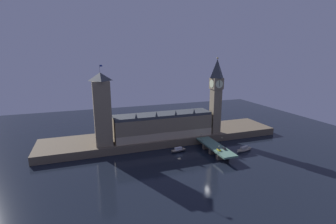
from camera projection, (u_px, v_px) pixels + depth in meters
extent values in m
plane|color=black|center=(179.00, 156.00, 194.87)|extent=(400.00, 400.00, 0.00)
cube|color=brown|center=(164.00, 137.00, 229.94)|extent=(220.00, 42.00, 6.58)
cube|color=#7F7056|center=(163.00, 126.00, 218.26)|extent=(86.96, 20.41, 19.15)
cube|color=tan|center=(167.00, 136.00, 210.19)|extent=(86.96, 0.20, 6.90)
cube|color=#383D42|center=(163.00, 115.00, 215.78)|extent=(86.96, 18.78, 2.40)
cone|color=#383D42|center=(136.00, 116.00, 198.67)|extent=(2.40, 2.40, 4.21)
cone|color=#383D42|center=(156.00, 114.00, 204.26)|extent=(2.40, 2.40, 4.21)
cone|color=#383D42|center=(176.00, 112.00, 209.84)|extent=(2.40, 2.40, 4.21)
cone|color=#383D42|center=(194.00, 111.00, 215.42)|extent=(2.40, 2.40, 4.21)
cube|color=#7F7056|center=(215.00, 111.00, 226.91)|extent=(8.24, 8.24, 41.80)
cube|color=#7F7056|center=(216.00, 83.00, 220.95)|extent=(9.73, 9.73, 9.95)
cylinder|color=beige|center=(219.00, 84.00, 216.37)|extent=(7.20, 0.25, 7.20)
cylinder|color=beige|center=(214.00, 83.00, 225.53)|extent=(7.20, 0.25, 7.20)
cylinder|color=beige|center=(221.00, 83.00, 222.55)|extent=(0.25, 7.20, 7.20)
cylinder|color=beige|center=(212.00, 84.00, 219.35)|extent=(0.25, 7.20, 7.20)
cube|color=black|center=(220.00, 84.00, 216.07)|extent=(0.36, 0.10, 5.40)
pyramid|color=#383D42|center=(217.00, 69.00, 217.87)|extent=(9.73, 9.73, 16.76)
sphere|color=gold|center=(218.00, 58.00, 215.76)|extent=(1.60, 1.60, 1.60)
cube|color=#7F7056|center=(102.00, 113.00, 195.32)|extent=(13.28, 13.28, 52.56)
pyramid|color=#383D42|center=(100.00, 77.00, 188.53)|extent=(13.55, 13.55, 6.36)
cylinder|color=#99999E|center=(100.00, 69.00, 187.11)|extent=(0.24, 0.24, 6.00)
cube|color=navy|center=(101.00, 66.00, 186.98)|extent=(2.00, 0.08, 1.20)
cube|color=slate|center=(215.00, 147.00, 198.54)|extent=(12.05, 46.00, 1.40)
cube|color=brown|center=(223.00, 156.00, 188.70)|extent=(10.24, 3.20, 4.95)
cube|color=brown|center=(215.00, 150.00, 199.27)|extent=(10.24, 3.20, 4.95)
cube|color=brown|center=(208.00, 145.00, 209.83)|extent=(10.24, 3.20, 4.95)
cube|color=yellow|center=(219.00, 150.00, 188.40)|extent=(1.75, 3.88, 0.96)
cube|color=black|center=(219.00, 149.00, 188.24)|extent=(1.43, 1.74, 0.45)
cylinder|color=black|center=(217.00, 150.00, 189.32)|extent=(0.22, 0.64, 0.64)
cylinder|color=black|center=(219.00, 150.00, 189.85)|extent=(0.22, 0.64, 0.64)
cylinder|color=black|center=(219.00, 151.00, 187.11)|extent=(0.22, 0.64, 0.64)
cylinder|color=black|center=(221.00, 151.00, 187.64)|extent=(0.22, 0.64, 0.64)
cube|color=black|center=(224.00, 149.00, 190.96)|extent=(1.73, 4.28, 0.91)
cube|color=black|center=(224.00, 148.00, 190.80)|extent=(1.42, 1.92, 0.45)
cylinder|color=black|center=(226.00, 149.00, 190.07)|extent=(0.22, 0.64, 0.64)
cylinder|color=black|center=(224.00, 150.00, 189.55)|extent=(0.22, 0.64, 0.64)
cylinder|color=black|center=(224.00, 148.00, 192.51)|extent=(0.22, 0.64, 0.64)
cylinder|color=black|center=(222.00, 148.00, 191.98)|extent=(0.22, 0.64, 0.64)
cylinder|color=black|center=(218.00, 152.00, 185.02)|extent=(0.28, 0.28, 0.86)
cylinder|color=gray|center=(218.00, 151.00, 184.84)|extent=(0.38, 0.38, 0.71)
sphere|color=tan|center=(218.00, 150.00, 184.73)|extent=(0.23, 0.23, 0.23)
cylinder|color=black|center=(203.00, 141.00, 208.07)|extent=(0.28, 0.28, 0.78)
cylinder|color=#47384C|center=(203.00, 140.00, 207.90)|extent=(0.38, 0.38, 0.65)
sphere|color=tan|center=(203.00, 140.00, 207.80)|extent=(0.21, 0.21, 0.21)
cylinder|color=#2D3333|center=(219.00, 153.00, 182.96)|extent=(0.56, 0.56, 0.50)
cylinder|color=#2D3333|center=(219.00, 150.00, 182.35)|extent=(0.18, 0.18, 4.85)
sphere|color=#F9E5A3|center=(219.00, 146.00, 181.66)|extent=(0.60, 0.60, 0.60)
sphere|color=#F9E5A3|center=(218.00, 147.00, 181.60)|extent=(0.44, 0.44, 0.44)
sphere|color=#F9E5A3|center=(220.00, 147.00, 181.89)|extent=(0.44, 0.44, 0.44)
cylinder|color=#2D3333|center=(221.00, 145.00, 200.15)|extent=(0.56, 0.56, 0.50)
cylinder|color=#2D3333|center=(222.00, 141.00, 199.46)|extent=(0.18, 0.18, 5.48)
sphere|color=#F9E5A3|center=(222.00, 138.00, 198.70)|extent=(0.60, 0.60, 0.60)
sphere|color=#F9E5A3|center=(221.00, 138.00, 198.64)|extent=(0.44, 0.44, 0.44)
sphere|color=#F9E5A3|center=(222.00, 138.00, 198.92)|extent=(0.44, 0.44, 0.44)
cylinder|color=#2D3333|center=(201.00, 141.00, 210.01)|extent=(0.56, 0.56, 0.50)
cylinder|color=#2D3333|center=(201.00, 137.00, 209.30)|extent=(0.18, 0.18, 5.65)
sphere|color=#F9E5A3|center=(201.00, 133.00, 208.52)|extent=(0.60, 0.60, 0.60)
sphere|color=#F9E5A3|center=(201.00, 134.00, 208.46)|extent=(0.44, 0.44, 0.44)
sphere|color=#F9E5A3|center=(202.00, 134.00, 208.75)|extent=(0.44, 0.44, 0.44)
ellipsoid|color=#28282D|center=(178.00, 151.00, 202.36)|extent=(14.16, 5.96, 1.95)
cube|color=tan|center=(178.00, 150.00, 202.16)|extent=(12.41, 4.93, 0.24)
cube|color=silver|center=(178.00, 148.00, 201.91)|extent=(6.47, 3.35, 1.95)
ellipsoid|color=#B2A893|center=(244.00, 150.00, 203.76)|extent=(16.91, 6.98, 2.06)
cube|color=tan|center=(244.00, 149.00, 203.54)|extent=(14.82, 5.86, 0.24)
cube|color=#B7B2A8|center=(244.00, 148.00, 203.28)|extent=(7.74, 3.75, 2.06)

